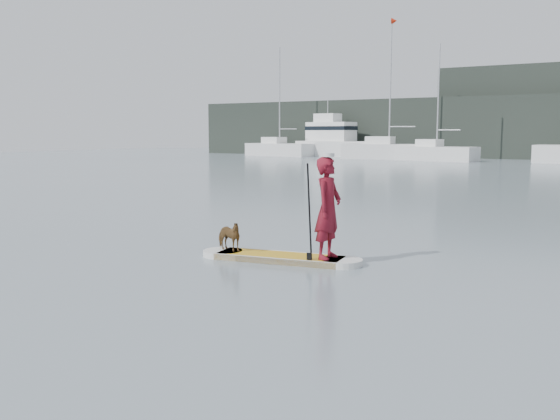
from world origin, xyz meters
The scene contains 11 objects.
ground centered at (0.00, 0.00, 0.00)m, with size 140.00×140.00×0.00m, color slate.
paddleboard centered at (-3.28, -1.25, 0.06)m, with size 3.26×1.24×0.12m.
paddler centered at (-2.32, -1.08, 1.08)m, with size 0.70×0.46×1.92m, color maroon.
white_cap centered at (-2.32, -1.08, 2.08)m, with size 0.22×0.22×0.07m, color silver.
dog centered at (-4.39, -1.45, 0.42)m, with size 0.33×0.72×0.61m, color #55391D.
paddle centered at (-2.53, -1.43, 0.80)m, with size 0.10×0.30×2.00m.
sailboat_a centered at (-32.31, 45.99, 0.80)m, with size 8.19×3.64×11.47m.
sailboat_b centered at (-19.23, 44.50, 0.90)m, with size 8.98×3.46×13.03m.
sailboat_c centered at (-14.18, 43.14, 0.76)m, with size 7.39×3.48×10.20m.
motor_yacht_b centered at (-26.47, 47.66, 1.67)m, with size 9.33×4.31×5.93m.
shore_building_west centered at (-10.00, 54.00, 4.50)m, with size 14.00×4.00×9.00m, color black.
Camera 1 is at (2.99, -11.49, 2.49)m, focal length 40.00 mm.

